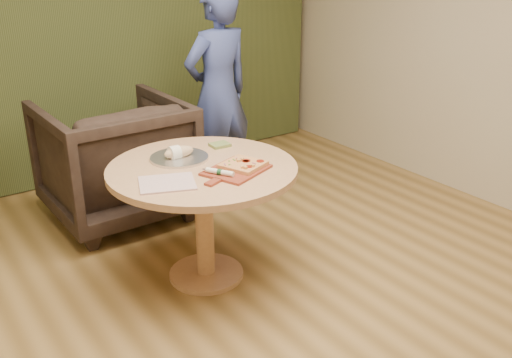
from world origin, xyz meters
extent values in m
cube|color=olive|center=(0.00, 0.00, -0.01)|extent=(5.00, 6.00, 0.02)
cube|color=#BCAD8E|center=(0.00, 3.01, 1.40)|extent=(5.00, 0.02, 2.80)
cube|color=#313B1A|center=(0.00, 2.90, 1.40)|extent=(4.80, 0.14, 2.78)
cylinder|color=tan|center=(0.02, 0.80, 0.01)|extent=(0.47, 0.47, 0.03)
cylinder|color=tan|center=(0.02, 0.80, 0.35)|extent=(0.11, 0.11, 0.68)
cylinder|color=tan|center=(0.02, 0.80, 0.73)|extent=(1.13, 1.13, 0.04)
cube|color=brown|center=(0.14, 0.62, 0.76)|extent=(0.43, 0.39, 0.01)
cube|color=brown|center=(-0.07, 0.54, 0.76)|extent=(0.11, 0.08, 0.01)
cube|color=tan|center=(0.19, 0.63, 0.78)|extent=(0.29, 0.29, 0.02)
cylinder|color=maroon|center=(0.29, 0.59, 0.79)|extent=(0.04, 0.04, 0.00)
cylinder|color=maroon|center=(0.22, 0.63, 0.79)|extent=(0.04, 0.04, 0.00)
cylinder|color=maroon|center=(0.22, 0.64, 0.79)|extent=(0.05, 0.05, 0.00)
cylinder|color=maroon|center=(0.19, 0.55, 0.79)|extent=(0.04, 0.04, 0.00)
cube|color=#E19F54|center=(0.18, 0.66, 0.79)|extent=(0.02, 0.02, 0.01)
cube|color=#E19F54|center=(0.21, 0.66, 0.79)|extent=(0.02, 0.02, 0.01)
cube|color=#E19F54|center=(0.19, 0.68, 0.79)|extent=(0.02, 0.02, 0.01)
cube|color=#E19F54|center=(0.20, 0.54, 0.79)|extent=(0.02, 0.02, 0.01)
cube|color=#E19F54|center=(0.14, 0.56, 0.79)|extent=(0.03, 0.03, 0.01)
cube|color=#E19F54|center=(0.15, 0.54, 0.79)|extent=(0.02, 0.02, 0.01)
cube|color=#356C1D|center=(0.17, 0.70, 0.79)|extent=(0.01, 0.01, 0.00)
cube|color=#356C1D|center=(0.20, 0.57, 0.79)|extent=(0.01, 0.01, 0.00)
cube|color=#356C1D|center=(0.17, 0.69, 0.79)|extent=(0.01, 0.01, 0.00)
cube|color=#356C1D|center=(0.11, 0.64, 0.79)|extent=(0.01, 0.01, 0.00)
cube|color=#356C1D|center=(0.16, 0.57, 0.79)|extent=(0.01, 0.01, 0.00)
cube|color=#356C1D|center=(0.14, 0.70, 0.79)|extent=(0.01, 0.01, 0.00)
cube|color=#8E4769|center=(0.20, 0.71, 0.79)|extent=(0.02, 0.03, 0.00)
cube|color=#8E4769|center=(0.09, 0.66, 0.79)|extent=(0.02, 0.03, 0.00)
cube|color=#8E4769|center=(0.24, 0.58, 0.79)|extent=(0.01, 0.03, 0.00)
cylinder|color=#EEE6CC|center=(0.01, 0.60, 0.78)|extent=(0.11, 0.16, 0.03)
cylinder|color=#194C26|center=(0.01, 0.60, 0.78)|extent=(0.04, 0.04, 0.03)
cube|color=silver|center=(-0.03, 0.68, 0.78)|extent=(0.03, 0.04, 0.00)
cube|color=white|center=(-0.28, 0.67, 0.76)|extent=(0.37, 0.34, 0.01)
cylinder|color=silver|center=(-0.04, 0.99, 0.75)|extent=(0.35, 0.35, 0.01)
cylinder|color=silver|center=(-0.04, 0.99, 0.76)|extent=(0.36, 0.36, 0.02)
ellipsoid|color=#D4B081|center=(-0.04, 0.99, 0.79)|extent=(0.19, 0.08, 0.07)
cylinder|color=#EEE6CC|center=(-0.07, 0.99, 0.79)|extent=(0.06, 0.09, 0.09)
cube|color=#53662D|center=(0.29, 1.05, 0.76)|extent=(0.12, 0.10, 0.02)
imported|color=black|center=(-0.09, 1.96, 0.51)|extent=(1.00, 0.94, 1.02)
imported|color=#354281|center=(0.82, 1.93, 0.85)|extent=(0.66, 0.48, 1.70)
camera|label=1|loc=(-1.52, -1.96, 1.96)|focal=40.00mm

